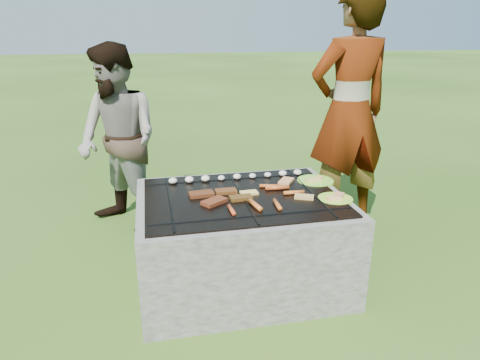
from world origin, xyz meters
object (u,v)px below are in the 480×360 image
Objects in this scene: fire_pit at (242,242)px; plate_near at (335,199)px; plate_far at (315,181)px; bystander at (119,140)px; cook at (349,112)px.

plate_near is at bearing -16.21° from fire_pit.
plate_far is 0.22× the size of bystander.
cook is at bearing 61.42° from plate_near.
plate_far reaches higher than plate_near.
cook is 1.28× the size of bystander.
plate_far is at bearing 41.20° from cook.
plate_near is at bearing 53.93° from cook.
plate_near is at bearing -89.68° from plate_far.
fire_pit is at bearing -3.28° from bystander.
plate_near is 0.18× the size of bystander.
fire_pit is 4.65× the size of plate_near.
plate_far is 1.17× the size of plate_near.
cook reaches higher than plate_far.
bystander is (-1.84, 0.30, -0.21)m from cook.
plate_far is at bearing 16.76° from bystander.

